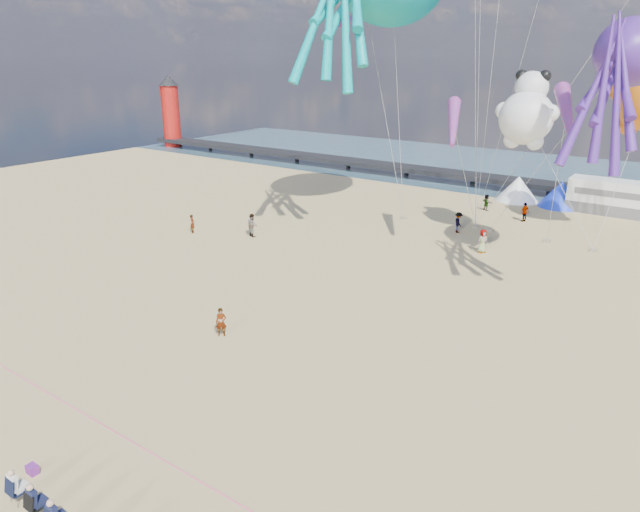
{
  "coord_description": "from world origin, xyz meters",
  "views": [
    {
      "loc": [
        13.59,
        -15.27,
        13.51
      ],
      "look_at": [
        -1.44,
        6.0,
        4.24
      ],
      "focal_mm": 32.0,
      "sensor_mm": 36.0,
      "label": 1
    }
  ],
  "objects_px": {
    "tent_blue": "(561,194)",
    "windsock_left": "(367,13)",
    "sandbag_b": "(490,230)",
    "kite_panda": "(526,118)",
    "beachgoer_5": "(193,224)",
    "sandbag_a": "(403,218)",
    "windsock_mid": "(567,113)",
    "motorhome_0": "(608,197)",
    "lighthouse": "(171,117)",
    "beachgoer_4": "(486,202)",
    "beachgoer_7": "(252,225)",
    "sandbag_e": "(475,227)",
    "cooler_purple": "(32,469)",
    "sandbag_d": "(547,241)",
    "tent_white": "(518,188)",
    "beachgoer_3": "(525,212)",
    "standing_person": "(221,322)",
    "windsock_right": "(453,123)",
    "sandbag_c": "(594,250)",
    "beachgoer_2": "(458,222)",
    "beachgoer_6": "(483,241)",
    "kite_octopus_purple": "(631,52)"
  },
  "relations": [
    {
      "from": "kite_panda",
      "to": "windsock_left",
      "type": "relative_size",
      "value": 0.98
    },
    {
      "from": "tent_white",
      "to": "cooler_purple",
      "type": "relative_size",
      "value": 10.0
    },
    {
      "from": "motorhome_0",
      "to": "cooler_purple",
      "type": "xyz_separation_m",
      "value": [
        -9.55,
        -48.0,
        -1.34
      ]
    },
    {
      "from": "sandbag_a",
      "to": "sandbag_e",
      "type": "bearing_deg",
      "value": 10.78
    },
    {
      "from": "lighthouse",
      "to": "windsock_mid",
      "type": "bearing_deg",
      "value": -19.7
    },
    {
      "from": "beachgoer_7",
      "to": "sandbag_d",
      "type": "distance_m",
      "value": 22.59
    },
    {
      "from": "lighthouse",
      "to": "beachgoer_5",
      "type": "xyz_separation_m",
      "value": [
        36.15,
        -29.55,
        -3.76
      ]
    },
    {
      "from": "lighthouse",
      "to": "beachgoer_4",
      "type": "bearing_deg",
      "value": -10.03
    },
    {
      "from": "beachgoer_5",
      "to": "beachgoer_7",
      "type": "height_order",
      "value": "beachgoer_7"
    },
    {
      "from": "kite_panda",
      "to": "windsock_mid",
      "type": "bearing_deg",
      "value": -36.07
    },
    {
      "from": "beachgoer_3",
      "to": "standing_person",
      "type": "bearing_deg",
      "value": 14.54
    },
    {
      "from": "beachgoer_4",
      "to": "beachgoer_5",
      "type": "bearing_deg",
      "value": 83.16
    },
    {
      "from": "cooler_purple",
      "to": "windsock_right",
      "type": "bearing_deg",
      "value": 85.56
    },
    {
      "from": "beachgoer_5",
      "to": "kite_panda",
      "type": "bearing_deg",
      "value": -105.41
    },
    {
      "from": "sandbag_b",
      "to": "kite_panda",
      "type": "distance_m",
      "value": 9.98
    },
    {
      "from": "beachgoer_2",
      "to": "windsock_mid",
      "type": "height_order",
      "value": "windsock_mid"
    },
    {
      "from": "beachgoer_5",
      "to": "windsock_right",
      "type": "height_order",
      "value": "windsock_right"
    },
    {
      "from": "windsock_right",
      "to": "beachgoer_4",
      "type": "bearing_deg",
      "value": 74.74
    },
    {
      "from": "cooler_purple",
      "to": "windsock_mid",
      "type": "xyz_separation_m",
      "value": [
        8.96,
        30.01,
        10.0
      ]
    },
    {
      "from": "sandbag_d",
      "to": "sandbag_c",
      "type": "bearing_deg",
      "value": -5.92
    },
    {
      "from": "beachgoer_6",
      "to": "windsock_mid",
      "type": "bearing_deg",
      "value": -72.61
    },
    {
      "from": "cooler_purple",
      "to": "windsock_left",
      "type": "xyz_separation_m",
      "value": [
        -8.27,
        35.2,
        16.43
      ]
    },
    {
      "from": "windsock_right",
      "to": "standing_person",
      "type": "bearing_deg",
      "value": -125.89
    },
    {
      "from": "cooler_purple",
      "to": "windsock_mid",
      "type": "bearing_deg",
      "value": 73.37
    },
    {
      "from": "sandbag_b",
      "to": "sandbag_c",
      "type": "bearing_deg",
      "value": -4.45
    },
    {
      "from": "beachgoer_2",
      "to": "beachgoer_7",
      "type": "relative_size",
      "value": 0.93
    },
    {
      "from": "tent_white",
      "to": "windsock_mid",
      "type": "relative_size",
      "value": 0.68
    },
    {
      "from": "tent_white",
      "to": "tent_blue",
      "type": "bearing_deg",
      "value": 0.0
    },
    {
      "from": "beachgoer_5",
      "to": "sandbag_a",
      "type": "bearing_deg",
      "value": -85.01
    },
    {
      "from": "sandbag_b",
      "to": "windsock_right",
      "type": "relative_size",
      "value": 0.1
    },
    {
      "from": "motorhome_0",
      "to": "tent_blue",
      "type": "height_order",
      "value": "motorhome_0"
    },
    {
      "from": "tent_blue",
      "to": "kite_octopus_purple",
      "type": "relative_size",
      "value": 0.41
    },
    {
      "from": "windsock_mid",
      "to": "windsock_right",
      "type": "bearing_deg",
      "value": 166.14
    },
    {
      "from": "sandbag_b",
      "to": "sandbag_e",
      "type": "bearing_deg",
      "value": 168.62
    },
    {
      "from": "tent_white",
      "to": "sandbag_c",
      "type": "distance_m",
      "value": 15.32
    },
    {
      "from": "motorhome_0",
      "to": "beachgoer_2",
      "type": "height_order",
      "value": "motorhome_0"
    },
    {
      "from": "beachgoer_4",
      "to": "beachgoer_3",
      "type": "bearing_deg",
      "value": -170.32
    },
    {
      "from": "beachgoer_2",
      "to": "beachgoer_4",
      "type": "xyz_separation_m",
      "value": [
        -0.57,
        7.95,
        -0.09
      ]
    },
    {
      "from": "beachgoer_3",
      "to": "sandbag_e",
      "type": "xyz_separation_m",
      "value": [
        -2.67,
        -4.23,
        -0.71
      ]
    },
    {
      "from": "kite_panda",
      "to": "windsock_mid",
      "type": "distance_m",
      "value": 5.12
    },
    {
      "from": "cooler_purple",
      "to": "kite_panda",
      "type": "xyz_separation_m",
      "value": [
        5.56,
        33.75,
        9.18
      ]
    },
    {
      "from": "tent_blue",
      "to": "windsock_left",
      "type": "bearing_deg",
      "value": -137.18
    },
    {
      "from": "sandbag_d",
      "to": "beachgoer_5",
      "type": "bearing_deg",
      "value": -149.93
    },
    {
      "from": "beachgoer_3",
      "to": "lighthouse",
      "type": "bearing_deg",
      "value": -74.72
    },
    {
      "from": "windsock_mid",
      "to": "motorhome_0",
      "type": "bearing_deg",
      "value": 65.68
    },
    {
      "from": "lighthouse",
      "to": "cooler_purple",
      "type": "xyz_separation_m",
      "value": [
        52.45,
        -52.0,
        -4.34
      ]
    },
    {
      "from": "beachgoer_7",
      "to": "windsock_left",
      "type": "relative_size",
      "value": 0.28
    },
    {
      "from": "motorhome_0",
      "to": "windsock_left",
      "type": "height_order",
      "value": "windsock_left"
    },
    {
      "from": "kite_panda",
      "to": "sandbag_d",
      "type": "bearing_deg",
      "value": 63.51
    },
    {
      "from": "lighthouse",
      "to": "sandbag_e",
      "type": "relative_size",
      "value": 18.0
    }
  ]
}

